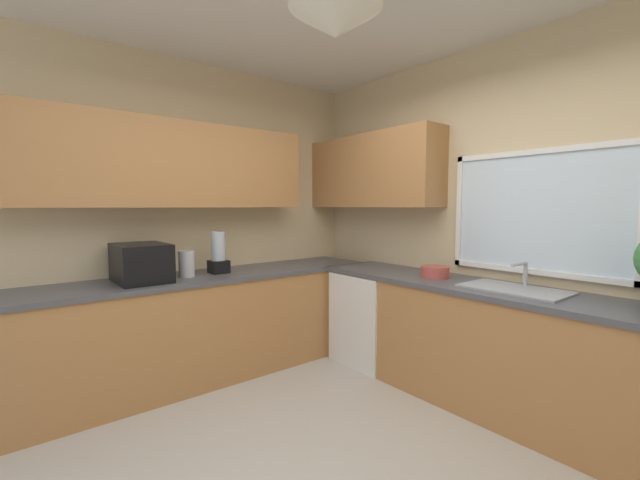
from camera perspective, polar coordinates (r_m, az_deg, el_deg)
The scene contains 9 objects.
room_shell at distance 2.56m, azimuth 4.19°, elevation 12.89°, with size 4.26×3.68×2.79m.
counter_run_left at distance 3.61m, azimuth -16.97°, elevation -11.76°, with size 0.65×3.29×0.88m.
counter_run_back at distance 3.18m, azimuth 26.00°, elevation -14.32°, with size 3.35×0.65×0.88m.
dishwasher at distance 3.87m, azimuth 7.66°, elevation -10.81°, with size 0.60×0.60×0.84m, color white.
microwave at distance 3.35m, azimuth -24.08°, elevation -2.97°, with size 0.48×0.36×0.29m, color black.
kettle at distance 3.44m, azimuth -18.43°, elevation -3.23°, with size 0.13×0.13×0.22m, color #B7B7BC.
sink_assembly at distance 3.08m, azimuth 25.93°, elevation -6.24°, with size 0.67×0.40×0.19m.
bowl at distance 3.39m, azimuth 16.03°, elevation -4.37°, with size 0.23×0.23×0.09m, color #B74C42.
blender_appliance at distance 3.56m, azimuth -14.24°, elevation -1.99°, with size 0.15×0.15×0.36m.
Camera 1 is at (1.46, -1.27, 1.46)m, focal length 22.51 mm.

